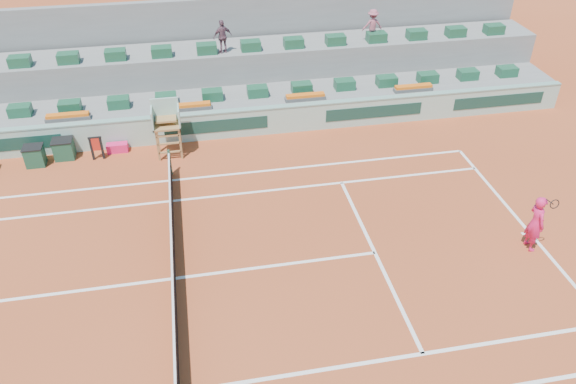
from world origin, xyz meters
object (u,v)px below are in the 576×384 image
object	(u,v)px
drink_cooler_a	(64,149)
player_bag	(117,148)
tennis_player	(536,223)
umpire_chair	(166,121)

from	to	relation	value
drink_cooler_a	player_bag	bearing A→B (deg)	2.94
player_bag	tennis_player	size ratio (longest dim) A/B	0.37
player_bag	tennis_player	distance (m)	16.20
player_bag	drink_cooler_a	bearing A→B (deg)	-177.06
umpire_chair	drink_cooler_a	bearing A→B (deg)	173.37
umpire_chair	tennis_player	distance (m)	14.06
drink_cooler_a	tennis_player	size ratio (longest dim) A/B	0.37
drink_cooler_a	tennis_player	distance (m)	17.91
umpire_chair	drink_cooler_a	size ratio (longest dim) A/B	2.86
umpire_chair	drink_cooler_a	xyz separation A→B (m)	(-4.23, 0.49, -1.12)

